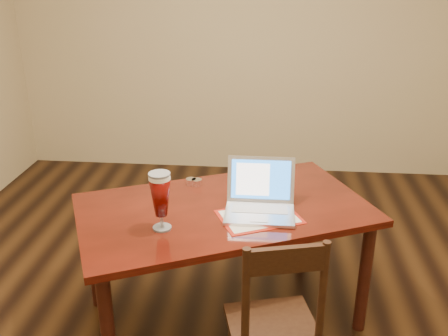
# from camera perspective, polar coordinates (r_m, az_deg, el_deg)

# --- Properties ---
(ground) EXTENTS (5.00, 5.00, 0.00)m
(ground) POSITION_cam_1_polar(r_m,az_deg,el_deg) (2.97, 0.27, -18.60)
(ground) COLOR black
(ground) RESTS_ON ground
(room_shell) EXTENTS (4.51, 5.01, 2.71)m
(room_shell) POSITION_cam_1_polar(r_m,az_deg,el_deg) (2.25, 0.36, 17.67)
(room_shell) COLOR tan
(room_shell) RESTS_ON ground
(dining_table) EXTENTS (1.77, 1.43, 1.02)m
(dining_table) POSITION_cam_1_polar(r_m,az_deg,el_deg) (2.73, -0.09, -5.91)
(dining_table) COLOR #51130A
(dining_table) RESTS_ON ground
(dining_chair) EXTENTS (0.48, 0.47, 0.94)m
(dining_chair) POSITION_cam_1_polar(r_m,az_deg,el_deg) (2.35, 5.82, -17.68)
(dining_chair) COLOR black
(dining_chair) RESTS_ON ground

